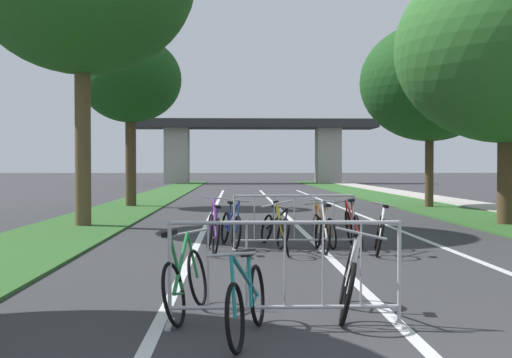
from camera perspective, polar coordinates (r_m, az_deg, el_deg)
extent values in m
cube|color=#2D5B26|center=(31.19, -9.39, -1.76)|extent=(2.66, 70.10, 0.05)
cube|color=#2D5B26|center=(31.79, 11.60, -1.72)|extent=(2.66, 70.10, 0.05)
cube|color=#ADA89E|center=(32.39, 15.46, -1.66)|extent=(1.82, 70.10, 0.08)
cube|color=silver|center=(22.60, 2.35, -2.90)|extent=(0.14, 40.55, 0.01)
cube|color=silver|center=(22.90, 8.43, -2.86)|extent=(0.14, 40.55, 0.01)
cube|color=silver|center=(22.55, -3.82, -2.91)|extent=(0.14, 40.55, 0.01)
cube|color=#2D2D30|center=(60.28, -0.28, 4.83)|extent=(22.70, 4.29, 0.77)
cube|color=#9E9B93|center=(60.38, -6.95, 2.03)|extent=(2.18, 2.40, 5.09)
cube|color=#9E9B93|center=(60.76, 6.34, 2.03)|extent=(2.18, 2.40, 5.09)
cylinder|color=brown|center=(17.58, -14.93, 2.90)|extent=(0.41, 0.41, 4.30)
cylinder|color=#4C3823|center=(25.80, -10.91, 1.45)|extent=(0.41, 0.41, 3.49)
ellipsoid|color=#194719|center=(26.02, -10.94, 8.58)|extent=(3.96, 3.96, 3.36)
cylinder|color=#4C3823|center=(18.63, 21.09, 0.01)|extent=(0.48, 0.48, 2.51)
ellipsoid|color=#2D6628|center=(18.89, 21.17, 10.64)|extent=(5.96, 5.96, 5.06)
cylinder|color=#4C3823|center=(25.61, 14.94, 0.67)|extent=(0.32, 0.32, 2.80)
ellipsoid|color=#194719|center=(25.81, 14.98, 8.19)|extent=(5.28, 5.28, 4.49)
cylinder|color=#ADADB2|center=(6.60, -7.58, -8.20)|extent=(0.04, 0.04, 1.05)
cube|color=#ADADB2|center=(6.71, -7.57, -12.50)|extent=(0.06, 0.44, 0.03)
cylinder|color=#ADADB2|center=(6.77, 12.40, -7.99)|extent=(0.04, 0.04, 1.05)
cube|color=#ADADB2|center=(6.87, 12.38, -12.19)|extent=(0.06, 0.44, 0.03)
cylinder|color=#ADADB2|center=(6.53, 2.54, -3.84)|extent=(2.30, 0.05, 0.04)
cylinder|color=#ADADB2|center=(6.65, 2.54, -11.15)|extent=(2.30, 0.05, 0.04)
cylinder|color=#ADADB2|center=(6.56, -4.22, -7.46)|extent=(0.02, 0.02, 0.87)
cylinder|color=#ADADB2|center=(6.56, -0.84, -7.46)|extent=(0.02, 0.02, 0.87)
cylinder|color=#ADADB2|center=(6.57, 2.54, -7.44)|extent=(0.02, 0.02, 0.87)
cylinder|color=#ADADB2|center=(6.61, 5.89, -7.39)|extent=(0.02, 0.02, 0.87)
cylinder|color=#ADADB2|center=(6.67, 9.18, -7.32)|extent=(0.02, 0.02, 0.87)
cylinder|color=#ADADB2|center=(12.38, -1.92, -3.82)|extent=(0.04, 0.04, 1.05)
cube|color=#ADADB2|center=(12.44, -1.92, -6.16)|extent=(0.08, 0.44, 0.03)
cylinder|color=#ADADB2|center=(12.68, 8.56, -3.72)|extent=(0.04, 0.04, 1.05)
cube|color=#ADADB2|center=(12.74, 8.55, -6.00)|extent=(0.08, 0.44, 0.03)
cylinder|color=#ADADB2|center=(12.45, 3.38, -1.47)|extent=(2.30, 0.13, 0.04)
cylinder|color=#ADADB2|center=(12.51, 3.38, -5.36)|extent=(2.30, 0.13, 0.04)
cylinder|color=#ADADB2|center=(12.40, -0.15, -3.40)|extent=(0.02, 0.02, 0.87)
cylinder|color=#ADADB2|center=(12.43, 1.62, -3.39)|extent=(0.02, 0.02, 0.87)
cylinder|color=#ADADB2|center=(12.47, 3.38, -3.37)|extent=(0.02, 0.02, 0.87)
cylinder|color=#ADADB2|center=(12.53, 5.12, -3.36)|extent=(0.02, 0.02, 0.87)
cylinder|color=#ADADB2|center=(12.60, 6.85, -3.33)|extent=(0.02, 0.02, 0.87)
torus|color=black|center=(7.61, 7.97, -8.48)|extent=(0.29, 0.67, 0.65)
torus|color=black|center=(6.60, 8.04, -9.96)|extent=(0.29, 0.67, 0.65)
cylinder|color=silver|center=(7.08, 8.54, -6.75)|extent=(0.07, 1.00, 0.63)
cylinder|color=silver|center=(7.28, 8.39, -7.07)|extent=(0.18, 0.10, 0.57)
cylinder|color=silver|center=(7.45, 7.94, -8.87)|extent=(0.09, 0.33, 0.08)
cylinder|color=silver|center=(6.58, 8.61, -7.36)|extent=(0.17, 0.07, 0.61)
cube|color=black|center=(7.29, 8.87, -4.85)|extent=(0.15, 0.25, 0.07)
cylinder|color=#99999E|center=(6.56, 9.18, -4.74)|extent=(0.51, 0.11, 0.14)
torus|color=black|center=(13.43, -2.71, -4.29)|extent=(0.26, 0.66, 0.65)
torus|color=black|center=(12.41, -1.73, -4.73)|extent=(0.26, 0.66, 0.65)
cylinder|color=#1E389E|center=(12.92, -2.11, -3.14)|extent=(0.33, 0.99, 0.64)
cylinder|color=#1E389E|center=(13.12, -2.33, -3.36)|extent=(0.10, 0.13, 0.58)
cylinder|color=#1E389E|center=(13.26, -2.58, -4.46)|extent=(0.10, 0.34, 0.08)
cylinder|color=#1E389E|center=(12.41, -1.60, -3.31)|extent=(0.10, 0.11, 0.61)
cube|color=black|center=(13.14, -2.22, -2.09)|extent=(0.15, 0.26, 0.06)
cylinder|color=#99999E|center=(12.43, -1.47, -1.90)|extent=(0.42, 0.12, 0.08)
torus|color=black|center=(13.50, 0.94, -4.36)|extent=(0.32, 0.63, 0.60)
torus|color=black|center=(12.49, 2.39, -4.81)|extent=(0.32, 0.63, 0.60)
cylinder|color=black|center=(13.01, 1.83, -3.50)|extent=(0.40, 0.99, 0.52)
cylinder|color=black|center=(13.21, 1.52, -3.58)|extent=(0.14, 0.15, 0.51)
cylinder|color=black|center=(13.34, 1.14, -4.53)|extent=(0.10, 0.34, 0.07)
cylinder|color=black|center=(12.51, 2.59, -3.69)|extent=(0.14, 0.12, 0.49)
cube|color=black|center=(13.24, 1.70, -2.48)|extent=(0.16, 0.26, 0.07)
cylinder|color=#99999E|center=(12.53, 2.79, -2.57)|extent=(0.44, 0.14, 0.12)
torus|color=black|center=(11.72, 6.21, -5.18)|extent=(0.12, 0.62, 0.62)
torus|color=black|center=(12.66, 5.49, -4.71)|extent=(0.12, 0.62, 0.62)
cylinder|color=#B7B7BC|center=(12.14, 6.00, -3.49)|extent=(0.08, 0.93, 0.65)
cylinder|color=#B7B7BC|center=(11.97, 6.12, -3.78)|extent=(0.11, 0.12, 0.63)
cylinder|color=#B7B7BC|center=(11.87, 6.08, -5.21)|extent=(0.04, 0.31, 0.07)
cylinder|color=#B7B7BC|center=(12.61, 5.64, -3.32)|extent=(0.11, 0.09, 0.62)
cube|color=black|center=(11.91, 6.29, -2.30)|extent=(0.11, 0.24, 0.06)
cylinder|color=#99999E|center=(12.57, 5.80, -1.92)|extent=(0.45, 0.04, 0.07)
torus|color=black|center=(12.52, 2.27, -4.57)|extent=(0.21, 0.71, 0.69)
torus|color=black|center=(11.43, 2.49, -5.12)|extent=(0.21, 0.71, 0.69)
cylinder|color=gold|center=(11.97, 2.07, -3.43)|extent=(0.20, 1.07, 0.62)
cylinder|color=gold|center=(12.19, 2.07, -3.51)|extent=(0.18, 0.13, 0.63)
cylinder|color=gold|center=(12.35, 2.33, -4.77)|extent=(0.03, 0.36, 0.08)
cylinder|color=gold|center=(11.43, 2.17, -3.65)|extent=(0.17, 0.10, 0.59)
cube|color=black|center=(12.20, 1.75, -2.05)|extent=(0.12, 0.24, 0.07)
cylinder|color=#99999E|center=(11.43, 1.85, -2.18)|extent=(0.55, 0.05, 0.14)
torus|color=black|center=(6.58, -7.21, -9.99)|extent=(0.28, 0.67, 0.65)
torus|color=black|center=(7.50, -5.16, -8.61)|extent=(0.28, 0.67, 0.65)
cylinder|color=#1E7238|center=(6.99, -6.58, -7.19)|extent=(0.11, 0.94, 0.55)
cylinder|color=#1E7238|center=(6.81, -7.00, -7.36)|extent=(0.18, 0.09, 0.63)
cylinder|color=#1E7238|center=(6.73, -6.80, -9.95)|extent=(0.09, 0.31, 0.08)
cylinder|color=#1E7238|center=(7.45, -5.60, -6.67)|extent=(0.15, 0.07, 0.52)
cube|color=black|center=(6.76, -7.59, -4.76)|extent=(0.15, 0.26, 0.07)
cylinder|color=#99999E|center=(7.41, -6.03, -4.70)|extent=(0.46, 0.11, 0.12)
torus|color=black|center=(6.60, 0.10, -10.13)|extent=(0.23, 0.62, 0.61)
torus|color=black|center=(5.64, -1.84, -12.08)|extent=(0.23, 0.62, 0.61)
cylinder|color=#197A7F|center=(6.10, -0.96, -8.52)|extent=(0.30, 0.95, 0.57)
cylinder|color=#197A7F|center=(6.29, -0.55, -8.80)|extent=(0.07, 0.12, 0.51)
cylinder|color=#197A7F|center=(6.45, -0.15, -10.60)|extent=(0.09, 0.32, 0.07)
cylinder|color=#197A7F|center=(5.62, -2.02, -9.36)|extent=(0.08, 0.10, 0.54)
cube|color=black|center=(6.29, -0.69, -6.49)|extent=(0.15, 0.26, 0.06)
cylinder|color=#99999E|center=(5.60, -2.20, -6.62)|extent=(0.43, 0.12, 0.07)
torus|color=black|center=(12.50, 8.95, -4.65)|extent=(0.16, 0.68, 0.68)
torus|color=black|center=(13.57, 8.15, -4.19)|extent=(0.16, 0.68, 0.68)
cylinder|color=red|center=(12.98, 8.37, -3.23)|extent=(0.11, 1.06, 0.58)
cylinder|color=red|center=(12.77, 8.52, -3.29)|extent=(0.15, 0.12, 0.65)
cylinder|color=red|center=(12.67, 8.83, -4.68)|extent=(0.04, 0.35, 0.08)
cylinder|color=red|center=(13.51, 8.00, -3.06)|extent=(0.13, 0.09, 0.55)
cube|color=black|center=(12.70, 8.34, -1.85)|extent=(0.11, 0.24, 0.06)
cylinder|color=#99999E|center=(13.47, 7.85, -1.92)|extent=(0.45, 0.04, 0.10)
torus|color=black|center=(12.55, 6.62, -4.78)|extent=(0.18, 0.62, 0.61)
torus|color=black|center=(13.50, 5.42, -4.36)|extent=(0.18, 0.62, 0.61)
cylinder|color=orange|center=(12.97, 5.91, -3.41)|extent=(0.23, 0.96, 0.57)
cylinder|color=orange|center=(12.79, 6.15, -3.57)|extent=(0.10, 0.13, 0.58)
cylinder|color=orange|center=(12.70, 6.42, -4.81)|extent=(0.07, 0.32, 0.07)
cylinder|color=orange|center=(13.45, 5.33, -3.24)|extent=(0.09, 0.10, 0.54)
cube|color=black|center=(12.73, 6.06, -2.29)|extent=(0.14, 0.25, 0.06)
cylinder|color=#99999E|center=(13.40, 5.25, -2.12)|extent=(0.47, 0.09, 0.08)
torus|color=black|center=(11.49, -3.52, -5.11)|extent=(0.21, 0.70, 0.69)
torus|color=black|center=(12.57, -4.07, -4.57)|extent=(0.21, 0.70, 0.69)
cylinder|color=#662884|center=(11.98, -3.62, -3.31)|extent=(0.11, 1.07, 0.68)
cylinder|color=#662884|center=(11.78, -3.56, -3.81)|extent=(0.13, 0.12, 0.58)
cylinder|color=#662884|center=(11.66, -3.63, -5.14)|extent=(0.08, 0.35, 0.08)
cylinder|color=#662884|center=(12.52, -3.90, -3.12)|extent=(0.12, 0.08, 0.65)
cube|color=black|center=(11.72, -3.38, -2.43)|extent=(0.14, 0.25, 0.06)
cylinder|color=#99999E|center=(12.48, -3.72, -1.65)|extent=(0.50, 0.10, 0.08)
torus|color=black|center=(11.61, 10.83, -5.10)|extent=(0.30, 0.70, 0.67)
torus|color=black|center=(12.70, 10.71, -4.56)|extent=(0.30, 0.70, 0.67)
cylinder|color=silver|center=(12.10, 11.01, -3.59)|extent=(0.35, 1.03, 0.56)
cylinder|color=silver|center=(11.90, 11.02, -3.76)|extent=(0.15, 0.15, 0.60)
cylinder|color=silver|center=(11.78, 10.79, -5.13)|extent=(0.09, 0.35, 0.08)
cylinder|color=silver|center=(12.65, 10.94, -3.39)|extent=(0.13, 0.11, 0.53)
cube|color=black|center=(11.84, 11.30, -2.35)|extent=(0.15, 0.26, 0.07)
cylinder|color=#99999E|center=(12.61, 11.18, -2.21)|extent=(0.46, 0.12, 0.11)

